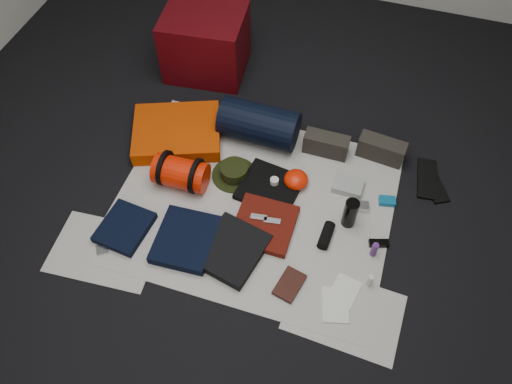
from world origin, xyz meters
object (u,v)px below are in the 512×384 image
(water_bottle, at_px, (350,213))
(paperback_book, at_px, (289,285))
(red_cabinet, at_px, (206,43))
(navy_duffel, at_px, (259,124))
(sleeping_pad, at_px, (177,132))
(stuff_sack, at_px, (181,173))
(compact_camera, at_px, (360,206))

(water_bottle, xyz_separation_m, paperback_book, (-0.22, -0.48, -0.09))
(red_cabinet, relative_size, navy_duffel, 1.10)
(sleeping_pad, distance_m, water_bottle, 1.23)
(paperback_book, bearing_deg, stuff_sack, 163.52)
(navy_duffel, height_order, paperback_book, navy_duffel)
(red_cabinet, height_order, compact_camera, red_cabinet)
(red_cabinet, xyz_separation_m, paperback_book, (1.02, -1.48, -0.21))
(stuff_sack, relative_size, paperback_book, 1.76)
(compact_camera, xyz_separation_m, paperback_book, (-0.26, -0.60, -0.01))
(red_cabinet, distance_m, navy_duffel, 0.77)
(water_bottle, bearing_deg, red_cabinet, 141.16)
(sleeping_pad, bearing_deg, water_bottle, -14.43)
(navy_duffel, xyz_separation_m, compact_camera, (0.73, -0.35, -0.11))
(water_bottle, relative_size, paperback_book, 1.11)
(sleeping_pad, distance_m, compact_camera, 1.25)
(red_cabinet, xyz_separation_m, sleeping_pad, (0.05, -0.69, -0.17))
(red_cabinet, height_order, sleeping_pad, red_cabinet)
(sleeping_pad, height_order, stuff_sack, stuff_sack)
(stuff_sack, bearing_deg, sleeping_pad, 117.17)
(sleeping_pad, bearing_deg, stuff_sack, -62.83)
(stuff_sack, bearing_deg, navy_duffel, 55.52)
(water_bottle, bearing_deg, paperback_book, -114.23)
(red_cabinet, relative_size, sleeping_pad, 0.99)
(compact_camera, bearing_deg, paperback_book, -125.07)
(red_cabinet, height_order, navy_duffel, red_cabinet)
(stuff_sack, distance_m, paperback_book, 0.93)
(stuff_sack, xyz_separation_m, compact_camera, (1.07, 0.14, -0.07))
(navy_duffel, bearing_deg, compact_camera, -24.13)
(stuff_sack, height_order, water_bottle, water_bottle)
(compact_camera, distance_m, paperback_book, 0.66)
(sleeping_pad, bearing_deg, navy_duffel, 17.60)
(sleeping_pad, xyz_separation_m, stuff_sack, (0.17, -0.33, 0.04))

